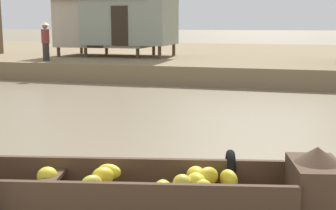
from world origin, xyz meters
The scene contains 6 objects.
ground_plane centered at (0.00, 10.00, 0.00)m, with size 300.00×300.00×0.00m, color #7A6B51.
riverbank_strip centered at (0.00, 26.07, 0.37)m, with size 160.00×20.00×0.74m, color #7F6B4C.
banana_boat centered at (1.05, 4.73, 0.29)m, with size 5.58×2.34×0.84m.
stilt_house_left centered at (-5.94, 20.76, 2.51)m, with size 5.16×3.36×3.75m.
stilt_house_mid_left centered at (-4.66, 20.69, 2.79)m, with size 4.76×3.42×3.99m.
vendor_person centered at (-7.28, 17.18, 1.67)m, with size 0.44×0.44×1.66m.
Camera 1 is at (3.08, -0.47, 2.34)m, focal length 48.80 mm.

